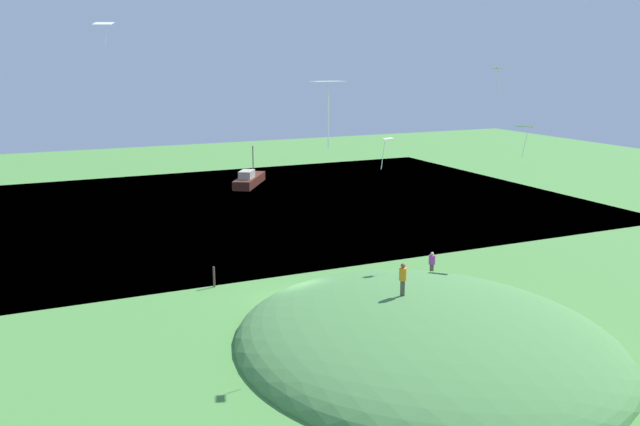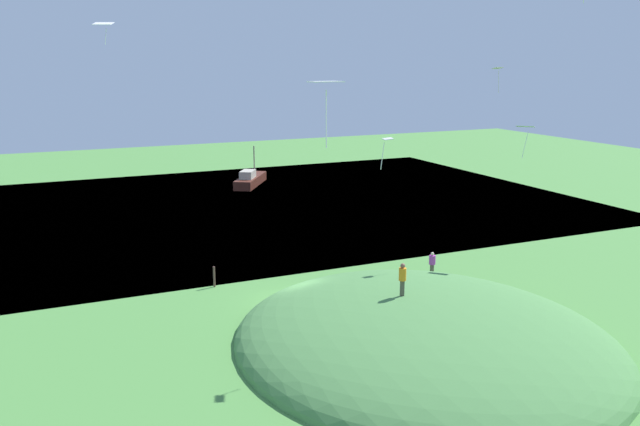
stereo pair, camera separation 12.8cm
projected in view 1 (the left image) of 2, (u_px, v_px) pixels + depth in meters
name	position (u px, v px, depth m)	size (l,w,h in m)	color
ground_plane	(294.00, 302.00, 41.90)	(160.00, 160.00, 0.00)	#4A863D
lake_water	(184.00, 213.00, 66.62)	(45.82, 80.00, 0.40)	navy
grass_hill	(424.00, 344.00, 35.72)	(21.98, 19.65, 4.48)	#4A8042
boat_on_lake	(249.00, 180.00, 80.11)	(7.70, 6.01, 4.40)	#4C2218
person_near_shore	(403.00, 275.00, 36.18)	(0.45, 0.45, 1.81)	#4F4B3C
person_watching_kites	(432.00, 261.00, 46.78)	(0.57, 0.57, 1.66)	#4F453B
kite_0	(103.00, 24.00, 35.94)	(1.06, 1.21, 1.17)	white
kite_6	(525.00, 128.00, 44.67)	(1.41, 1.40, 2.15)	white
kite_7	(328.00, 86.00, 20.73)	(0.71, 0.99, 2.07)	white
kite_8	(387.00, 142.00, 33.21)	(0.75, 0.62, 1.57)	silver
kite_9	(497.00, 70.00, 44.39)	(0.52, 0.71, 1.66)	silver
mooring_post	(214.00, 277.00, 44.42)	(0.14, 0.14, 1.38)	brown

